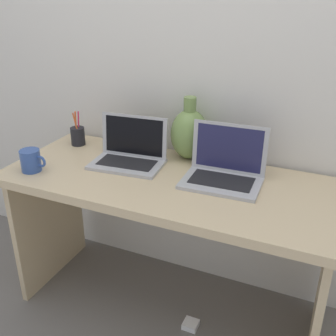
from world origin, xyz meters
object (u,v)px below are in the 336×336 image
object	(u,v)px
laptop_left	(130,151)
power_brick	(191,325)
laptop_right	(225,166)
pen_cup	(78,136)
coffee_mug	(31,161)
green_vase	(189,133)

from	to	relation	value
laptop_left	power_brick	distance (m)	0.88
laptop_right	pen_cup	distance (m)	0.82
coffee_mug	pen_cup	world-z (taller)	pen_cup
laptop_right	coffee_mug	size ratio (longest dim) A/B	2.62
laptop_right	green_vase	size ratio (longest dim) A/B	1.12
laptop_right	power_brick	distance (m)	0.80
laptop_right	power_brick	world-z (taller)	laptop_right
green_vase	laptop_left	bearing A→B (deg)	-145.10
laptop_right	green_vase	world-z (taller)	green_vase
power_brick	laptop_left	bearing A→B (deg)	156.37
laptop_left	coffee_mug	world-z (taller)	laptop_left
laptop_left	laptop_right	size ratio (longest dim) A/B	1.02
laptop_left	coffee_mug	bearing A→B (deg)	-143.80
green_vase	coffee_mug	bearing A→B (deg)	-144.30
coffee_mug	pen_cup	xyz separation A→B (m)	(0.00, 0.35, -0.00)
laptop_left	pen_cup	xyz separation A→B (m)	(-0.36, 0.09, -0.01)
laptop_right	power_brick	size ratio (longest dim) A/B	4.85
laptop_left	power_brick	size ratio (longest dim) A/B	4.96
laptop_left	green_vase	bearing A→B (deg)	34.90
laptop_right	laptop_left	bearing A→B (deg)	-179.31
power_brick	laptop_right	bearing A→B (deg)	67.82
laptop_left	laptop_right	world-z (taller)	laptop_right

